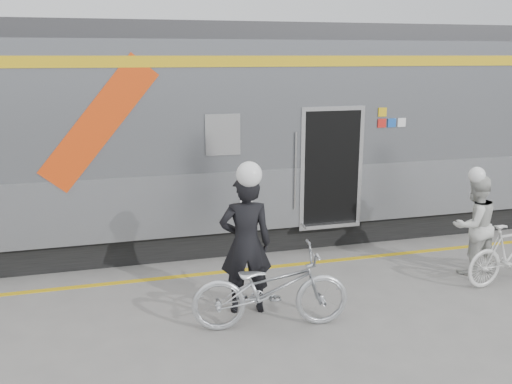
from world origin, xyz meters
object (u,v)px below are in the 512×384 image
object	(u,v)px
man	(246,244)
woman	(474,225)
bicycle_left	(271,288)
bicycle_right	(510,253)

from	to	relation	value
man	woman	size ratio (longest dim) A/B	1.21
bicycle_left	woman	bearing A→B (deg)	-68.55
bicycle_left	bicycle_right	xyz separation A→B (m)	(4.08, 0.38, -0.05)
man	bicycle_right	xyz separation A→B (m)	(4.28, -0.17, -0.50)
woman	bicycle_left	bearing A→B (deg)	7.04
man	woman	distance (m)	4.00
bicycle_left	woman	world-z (taller)	woman
woman	bicycle_right	xyz separation A→B (m)	(0.30, -0.55, -0.33)
man	bicycle_left	distance (m)	0.74
woman	bicycle_right	world-z (taller)	woman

